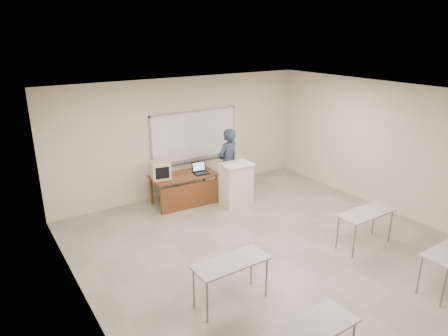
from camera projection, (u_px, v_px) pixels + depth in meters
floor at (285, 258)px, 7.56m from camera, size 7.00×8.00×0.01m
whiteboard at (195, 136)px, 10.36m from camera, size 2.48×0.10×1.31m
student_desks at (345, 259)px, 6.27m from camera, size 4.40×2.20×0.73m
instructor_desk at (186, 183)px, 9.68m from camera, size 1.57×0.78×0.75m
podium at (236, 184)px, 9.75m from camera, size 0.74×0.54×1.04m
crt_monitor at (160, 170)px, 9.46m from camera, size 0.43×0.48×0.41m
laptop at (200, 171)px, 9.80m from camera, size 0.36×0.33×0.26m
mouse at (190, 172)px, 9.85m from camera, size 0.10×0.08×0.03m
keyboard at (229, 163)px, 9.57m from camera, size 0.49×0.21×0.03m
presenter at (228, 163)px, 10.06m from camera, size 0.74×0.57×1.80m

